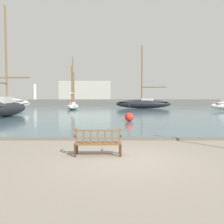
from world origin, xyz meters
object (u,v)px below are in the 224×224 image
Objects in this scene: park_bench at (99,142)px; sailboat_outer_starboard at (144,103)px; sailboat_nearest_starboard at (7,107)px; sailboat_mid_starboard at (74,105)px; channel_buoy at (130,117)px.

sailboat_outer_starboard reaches higher than park_bench.
sailboat_mid_starboard is (4.54, 16.51, -0.18)m from sailboat_nearest_starboard.
sailboat_nearest_starboard is (-10.83, 18.09, 0.55)m from park_bench.
sailboat_outer_starboard is 1.02× the size of sailboat_nearest_starboard.
sailboat_nearest_starboard is at bearing -105.37° from sailboat_mid_starboard.
channel_buoy is at bearing 80.99° from park_bench.
sailboat_outer_starboard is at bearing 80.47° from channel_buoy.
sailboat_nearest_starboard reaches higher than park_bench.
sailboat_nearest_starboard is 1.29× the size of sailboat_mid_starboard.
sailboat_outer_starboard reaches higher than sailboat_nearest_starboard.
sailboat_outer_starboard reaches higher than sailboat_mid_starboard.
sailboat_nearest_starboard reaches higher than channel_buoy.
sailboat_outer_starboard is 8.38× the size of channel_buoy.
sailboat_outer_starboard reaches higher than channel_buoy.
park_bench is at bearing -99.37° from sailboat_outer_starboard.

